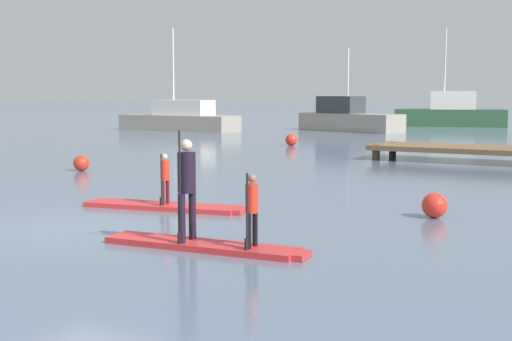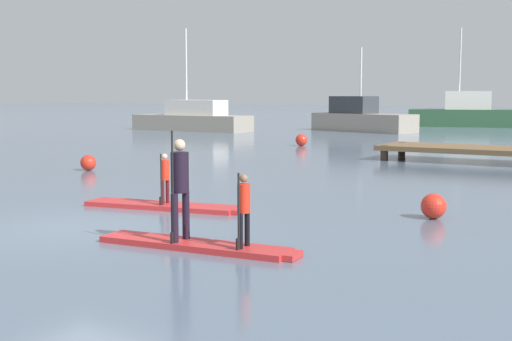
{
  "view_description": "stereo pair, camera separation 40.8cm",
  "coord_description": "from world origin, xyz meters",
  "px_view_note": "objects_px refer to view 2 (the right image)",
  "views": [
    {
      "loc": [
        8.92,
        -9.33,
        2.45
      ],
      "look_at": [
        1.56,
        3.78,
        0.77
      ],
      "focal_mm": 48.74,
      "sensor_mm": 36.0,
      "label": 1
    },
    {
      "loc": [
        9.28,
        -9.12,
        2.45
      ],
      "look_at": [
        1.56,
        3.78,
        0.77
      ],
      "focal_mm": 48.74,
      "sensor_mm": 36.0,
      "label": 2
    }
  ],
  "objects_px": {
    "trawler_grey_distant": "(361,118)",
    "paddler_child_front": "(243,206)",
    "paddleboard_far": "(198,245)",
    "mooring_buoy_far": "(88,163)",
    "paddler_child_solo": "(165,176)",
    "mooring_buoy_near": "(434,206)",
    "paddleboard_near": "(165,206)",
    "paddler_adult": "(180,183)",
    "fishing_boat_green_midground": "(193,119)",
    "mooring_buoy_mid": "(301,140)",
    "motor_boat_small_navy": "(465,114)"
  },
  "relations": [
    {
      "from": "paddler_child_front",
      "to": "paddleboard_near",
      "type": "bearing_deg",
      "value": 143.5
    },
    {
      "from": "trawler_grey_distant",
      "to": "mooring_buoy_mid",
      "type": "height_order",
      "value": "trawler_grey_distant"
    },
    {
      "from": "fishing_boat_green_midground",
      "to": "trawler_grey_distant",
      "type": "height_order",
      "value": "fishing_boat_green_midground"
    },
    {
      "from": "paddleboard_far",
      "to": "paddleboard_near",
      "type": "bearing_deg",
      "value": 135.81
    },
    {
      "from": "paddler_adult",
      "to": "mooring_buoy_far",
      "type": "bearing_deg",
      "value": 141.4
    },
    {
      "from": "trawler_grey_distant",
      "to": "paddler_child_front",
      "type": "bearing_deg",
      "value": -70.57
    },
    {
      "from": "fishing_boat_green_midground",
      "to": "paddler_adult",
      "type": "bearing_deg",
      "value": -54.26
    },
    {
      "from": "paddler_adult",
      "to": "paddleboard_far",
      "type": "bearing_deg",
      "value": 6.28
    },
    {
      "from": "paddler_child_solo",
      "to": "paddler_adult",
      "type": "height_order",
      "value": "paddler_adult"
    },
    {
      "from": "mooring_buoy_mid",
      "to": "fishing_boat_green_midground",
      "type": "bearing_deg",
      "value": 146.17
    },
    {
      "from": "paddleboard_far",
      "to": "paddler_adult",
      "type": "xyz_separation_m",
      "value": [
        -0.32,
        -0.03,
        0.99
      ]
    },
    {
      "from": "mooring_buoy_far",
      "to": "fishing_boat_green_midground",
      "type": "bearing_deg",
      "value": 118.01
    },
    {
      "from": "paddler_child_solo",
      "to": "mooring_buoy_near",
      "type": "relative_size",
      "value": 2.16
    },
    {
      "from": "paddler_child_front",
      "to": "trawler_grey_distant",
      "type": "xyz_separation_m",
      "value": [
        -11.67,
        33.09,
        0.1
      ]
    },
    {
      "from": "paddler_child_front",
      "to": "fishing_boat_green_midground",
      "type": "distance_m",
      "value": 35.36
    },
    {
      "from": "paddleboard_far",
      "to": "trawler_grey_distant",
      "type": "bearing_deg",
      "value": 108.14
    },
    {
      "from": "mooring_buoy_mid",
      "to": "paddleboard_near",
      "type": "bearing_deg",
      "value": -72.12
    },
    {
      "from": "fishing_boat_green_midground",
      "to": "mooring_buoy_mid",
      "type": "distance_m",
      "value": 14.7
    },
    {
      "from": "trawler_grey_distant",
      "to": "mooring_buoy_near",
      "type": "relative_size",
      "value": 14.65
    },
    {
      "from": "paddleboard_far",
      "to": "paddler_child_front",
      "type": "bearing_deg",
      "value": 4.31
    },
    {
      "from": "paddler_child_solo",
      "to": "paddler_adult",
      "type": "distance_m",
      "value": 3.8
    },
    {
      "from": "motor_boat_small_navy",
      "to": "trawler_grey_distant",
      "type": "height_order",
      "value": "motor_boat_small_navy"
    },
    {
      "from": "motor_boat_small_navy",
      "to": "mooring_buoy_near",
      "type": "bearing_deg",
      "value": -76.66
    },
    {
      "from": "fishing_boat_green_midground",
      "to": "mooring_buoy_far",
      "type": "relative_size",
      "value": 16.26
    },
    {
      "from": "trawler_grey_distant",
      "to": "mooring_buoy_mid",
      "type": "relative_size",
      "value": 13.17
    },
    {
      "from": "paddler_child_solo",
      "to": "paddleboard_far",
      "type": "xyz_separation_m",
      "value": [
        2.85,
        -2.78,
        -0.65
      ]
    },
    {
      "from": "motor_boat_small_navy",
      "to": "mooring_buoy_far",
      "type": "relative_size",
      "value": 16.49
    },
    {
      "from": "paddler_child_solo",
      "to": "mooring_buoy_near",
      "type": "bearing_deg",
      "value": 18.19
    },
    {
      "from": "paddler_child_front",
      "to": "fishing_boat_green_midground",
      "type": "xyz_separation_m",
      "value": [
        -21.44,
        28.12,
        0.03
      ]
    },
    {
      "from": "paddler_child_solo",
      "to": "paddler_child_front",
      "type": "distance_m",
      "value": 4.56
    },
    {
      "from": "paddleboard_near",
      "to": "mooring_buoy_near",
      "type": "relative_size",
      "value": 7.27
    },
    {
      "from": "paddler_child_solo",
      "to": "fishing_boat_green_midground",
      "type": "relative_size",
      "value": 0.13
    },
    {
      "from": "paddler_adult",
      "to": "paddler_child_front",
      "type": "relative_size",
      "value": 1.53
    },
    {
      "from": "paddleboard_far",
      "to": "mooring_buoy_far",
      "type": "relative_size",
      "value": 6.86
    },
    {
      "from": "paddler_adult",
      "to": "mooring_buoy_near",
      "type": "xyz_separation_m",
      "value": [
        2.75,
        4.55,
        -0.79
      ]
    },
    {
      "from": "mooring_buoy_mid",
      "to": "mooring_buoy_far",
      "type": "relative_size",
      "value": 1.11
    },
    {
      "from": "paddleboard_far",
      "to": "mooring_buoy_near",
      "type": "bearing_deg",
      "value": 61.65
    },
    {
      "from": "paddler_adult",
      "to": "mooring_buoy_mid",
      "type": "bearing_deg",
      "value": 112.02
    },
    {
      "from": "mooring_buoy_near",
      "to": "mooring_buoy_far",
      "type": "height_order",
      "value": "mooring_buoy_far"
    },
    {
      "from": "mooring_buoy_mid",
      "to": "mooring_buoy_far",
      "type": "bearing_deg",
      "value": -94.96
    },
    {
      "from": "paddleboard_far",
      "to": "fishing_boat_green_midground",
      "type": "bearing_deg",
      "value": 126.19
    },
    {
      "from": "mooring_buoy_near",
      "to": "mooring_buoy_mid",
      "type": "relative_size",
      "value": 0.9
    },
    {
      "from": "paddleboard_far",
      "to": "mooring_buoy_mid",
      "type": "relative_size",
      "value": 6.19
    },
    {
      "from": "mooring_buoy_near",
      "to": "paddleboard_near",
      "type": "bearing_deg",
      "value": -161.95
    },
    {
      "from": "paddleboard_far",
      "to": "mooring_buoy_far",
      "type": "height_order",
      "value": "mooring_buoy_far"
    },
    {
      "from": "paddler_adult",
      "to": "paddler_child_front",
      "type": "bearing_deg",
      "value": 4.86
    },
    {
      "from": "mooring_buoy_far",
      "to": "paddleboard_far",
      "type": "bearing_deg",
      "value": -37.53
    },
    {
      "from": "motor_boat_small_navy",
      "to": "trawler_grey_distant",
      "type": "xyz_separation_m",
      "value": [
        -4.18,
        -9.77,
        -0.09
      ]
    },
    {
      "from": "paddleboard_far",
      "to": "mooring_buoy_mid",
      "type": "height_order",
      "value": "mooring_buoy_mid"
    },
    {
      "from": "paddleboard_far",
      "to": "trawler_grey_distant",
      "type": "xyz_separation_m",
      "value": [
        -10.86,
        33.15,
        0.79
      ]
    }
  ]
}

